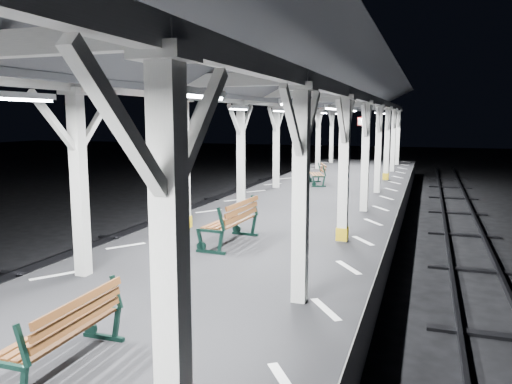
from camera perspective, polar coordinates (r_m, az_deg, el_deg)
The scene contains 10 objects.
ground at distance 10.64m, azimuth -3.13°, elevation -12.52°, with size 120.00×120.00×0.00m, color black.
platform at distance 10.47m, azimuth -3.15°, elevation -9.96°, with size 6.00×50.00×1.00m, color black.
hazard_stripes_left at distance 11.45m, azimuth -14.66°, elevation -5.99°, with size 1.00×48.00×0.01m, color silver.
hazard_stripes_right at distance 9.70m, azimuth 10.51°, elevation -8.48°, with size 1.00×48.00×0.01m, color silver.
track_left at distance 13.24m, azimuth -23.84°, elevation -8.63°, with size 2.20×60.00×0.16m.
track_right at distance 9.99m, azimuth 25.44°, elevation -14.30°, with size 2.20×60.00×0.16m.
canopy at distance 9.94m, azimuth -3.39°, elevation 12.82°, with size 5.40×49.00×4.65m.
bench_near at distance 6.13m, azimuth -20.77°, elevation -14.52°, with size 0.64×1.63×0.88m.
bench_mid at distance 11.14m, azimuth -2.59°, elevation -3.30°, with size 0.80×1.89×1.01m.
bench_far at distance 21.37m, azimuth 7.20°, elevation 2.11°, with size 1.08×1.71×0.87m.
Camera 1 is at (3.78, -9.19, 3.81)m, focal length 35.00 mm.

